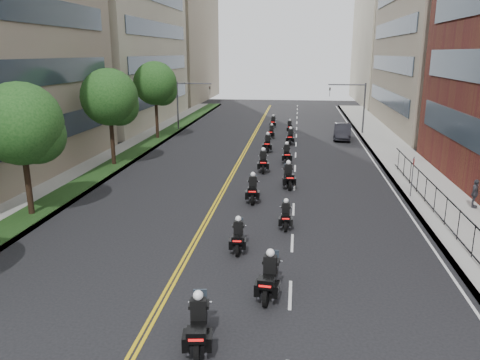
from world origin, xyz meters
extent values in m
cube|color=gray|center=(12.00, 25.00, 0.07)|extent=(4.00, 90.00, 0.15)
cube|color=gray|center=(-12.00, 25.00, 0.07)|extent=(4.00, 90.00, 0.15)
cube|color=black|center=(-11.20, 25.00, 0.17)|extent=(2.00, 90.00, 0.04)
cube|color=#333F4C|center=(13.95, 48.00, 3.50)|extent=(0.12, 24.08, 1.80)
cube|color=#333F4C|center=(13.95, 48.00, 7.50)|extent=(0.12, 24.08, 1.80)
cube|color=#333F4C|center=(13.95, 48.00, 11.50)|extent=(0.12, 24.08, 1.80)
cube|color=#A99F88|center=(21.50, 78.00, 13.00)|extent=(15.00, 28.00, 26.00)
cube|color=#333F4C|center=(-13.95, 17.00, 3.50)|extent=(0.12, 25.80, 1.80)
cube|color=#333F4C|center=(-13.95, 17.00, 7.50)|extent=(0.12, 25.80, 1.80)
cube|color=#333F4C|center=(-13.95, 17.00, 11.50)|extent=(0.12, 25.80, 1.80)
cube|color=#333F4C|center=(-13.95, 48.00, 3.50)|extent=(0.12, 24.08, 1.80)
cube|color=#333F4C|center=(-13.95, 48.00, 7.50)|extent=(0.12, 24.08, 1.80)
cube|color=#333F4C|center=(-13.95, 48.00, 11.50)|extent=(0.12, 24.08, 1.80)
cube|color=gray|center=(-22.00, 78.00, 13.00)|extent=(16.00, 28.00, 26.00)
cube|color=black|center=(11.00, 12.00, 1.60)|extent=(0.05, 28.00, 0.05)
cube|color=black|center=(11.00, 12.00, 0.30)|extent=(0.05, 28.00, 0.05)
cylinder|color=#322116|center=(-11.20, 12.00, 2.42)|extent=(0.32, 0.32, 4.83)
sphere|color=#184416|center=(-11.20, 12.00, 5.18)|extent=(4.40, 4.40, 4.40)
sphere|color=#184416|center=(-10.60, 12.40, 4.49)|extent=(3.08, 3.08, 3.08)
cylinder|color=#322116|center=(-11.20, 24.00, 2.55)|extent=(0.32, 0.32, 5.11)
sphere|color=#184416|center=(-11.20, 24.00, 5.47)|extent=(4.40, 4.40, 4.40)
sphere|color=#184416|center=(-10.60, 24.40, 4.75)|extent=(3.08, 3.08, 3.08)
cylinder|color=#322116|center=(-11.20, 36.00, 2.69)|extent=(0.32, 0.32, 5.39)
sphere|color=#184416|center=(-11.20, 36.00, 5.78)|extent=(4.40, 4.40, 4.40)
sphere|color=#184416|center=(-10.60, 36.40, 5.00)|extent=(3.08, 3.08, 3.08)
cylinder|color=#3F3F44|center=(10.50, 42.00, 2.80)|extent=(0.18, 0.18, 5.60)
cylinder|color=#3F3F44|center=(8.50, 42.00, 5.40)|extent=(4.00, 0.14, 0.14)
imported|color=black|center=(6.70, 42.00, 4.60)|extent=(0.16, 0.20, 1.00)
cylinder|color=#3F3F44|center=(-10.50, 42.00, 2.80)|extent=(0.18, 0.18, 5.60)
cylinder|color=#3F3F44|center=(-8.50, 42.00, 5.40)|extent=(4.00, 0.14, 0.14)
imported|color=black|center=(-6.70, 42.00, 4.60)|extent=(0.16, 0.20, 1.00)
cylinder|color=black|center=(0.57, 0.66, 0.37)|extent=(0.25, 0.76, 0.74)
cylinder|color=black|center=(0.33, 2.39, 0.37)|extent=(0.25, 0.76, 0.74)
cube|color=black|center=(0.45, 1.52, 0.68)|extent=(0.66, 1.52, 0.44)
cube|color=silver|center=(0.44, 1.58, 0.43)|extent=(0.49, 0.65, 0.33)
cube|color=black|center=(0.57, 0.66, 0.94)|extent=(0.62, 0.53, 0.35)
cube|color=red|center=(0.60, 0.43, 0.92)|extent=(0.44, 0.09, 0.08)
cube|color=black|center=(0.44, 1.58, 1.22)|extent=(0.52, 0.37, 0.68)
sphere|color=white|center=(0.44, 1.59, 1.68)|extent=(0.32, 0.32, 0.32)
cylinder|color=black|center=(2.34, 4.06, 0.37)|extent=(0.22, 0.75, 0.74)
cylinder|color=black|center=(2.50, 5.79, 0.37)|extent=(0.22, 0.75, 0.74)
cube|color=black|center=(2.42, 4.93, 0.67)|extent=(0.59, 1.50, 0.43)
cube|color=silver|center=(2.43, 4.98, 0.42)|extent=(0.47, 0.63, 0.33)
cube|color=black|center=(2.34, 4.06, 0.93)|extent=(0.60, 0.51, 0.35)
cube|color=red|center=(2.32, 3.84, 0.91)|extent=(0.43, 0.07, 0.08)
cube|color=black|center=(2.43, 4.98, 1.21)|extent=(0.50, 0.35, 0.67)
sphere|color=white|center=(2.43, 4.99, 1.67)|extent=(0.31, 0.31, 0.31)
cylinder|color=black|center=(0.78, 8.18, 0.33)|extent=(0.18, 0.66, 0.65)
cylinder|color=black|center=(0.68, 9.71, 0.33)|extent=(0.18, 0.66, 0.65)
cube|color=black|center=(0.73, 8.94, 0.59)|extent=(0.49, 1.32, 0.38)
cube|color=silver|center=(0.73, 8.99, 0.37)|extent=(0.40, 0.55, 0.29)
cube|color=black|center=(0.78, 8.18, 0.82)|extent=(0.52, 0.43, 0.31)
cube|color=red|center=(0.80, 7.98, 0.80)|extent=(0.38, 0.05, 0.07)
cube|color=black|center=(0.73, 8.99, 1.07)|extent=(0.44, 0.30, 0.59)
sphere|color=white|center=(0.73, 9.00, 1.47)|extent=(0.28, 0.28, 0.28)
cylinder|color=black|center=(2.83, 11.42, 0.31)|extent=(0.14, 0.62, 0.62)
cylinder|color=black|center=(2.80, 12.87, 0.31)|extent=(0.14, 0.62, 0.62)
cube|color=black|center=(2.82, 12.14, 0.56)|extent=(0.41, 1.23, 0.36)
cube|color=silver|center=(2.81, 12.19, 0.35)|extent=(0.36, 0.51, 0.27)
cube|color=black|center=(2.83, 11.42, 0.78)|extent=(0.48, 0.39, 0.29)
cube|color=red|center=(2.84, 11.23, 0.76)|extent=(0.36, 0.04, 0.06)
cube|color=black|center=(2.81, 12.19, 1.02)|extent=(0.41, 0.26, 0.56)
sphere|color=white|center=(2.81, 12.20, 1.40)|extent=(0.26, 0.26, 0.26)
cylinder|color=black|center=(0.74, 15.49, 0.36)|extent=(0.20, 0.74, 0.73)
cylinder|color=black|center=(0.64, 17.20, 0.36)|extent=(0.20, 0.74, 0.73)
cube|color=black|center=(0.69, 16.35, 0.66)|extent=(0.54, 1.47, 0.43)
cube|color=silver|center=(0.69, 16.40, 0.42)|extent=(0.44, 0.61, 0.32)
cube|color=black|center=(0.74, 15.49, 0.92)|extent=(0.58, 0.48, 0.34)
cube|color=red|center=(0.76, 15.27, 0.90)|extent=(0.43, 0.06, 0.07)
cube|color=black|center=(0.69, 16.40, 1.20)|extent=(0.49, 0.33, 0.66)
sphere|color=white|center=(0.69, 16.41, 1.65)|extent=(0.31, 0.31, 0.31)
cylinder|color=black|center=(2.88, 18.81, 0.37)|extent=(0.25, 0.75, 0.74)
cylinder|color=black|center=(2.65, 20.54, 0.37)|extent=(0.25, 0.75, 0.74)
cube|color=black|center=(2.76, 19.67, 0.68)|extent=(0.65, 1.52, 0.44)
cube|color=silver|center=(2.76, 19.73, 0.42)|extent=(0.49, 0.65, 0.33)
cube|color=black|center=(2.88, 18.81, 0.94)|extent=(0.62, 0.53, 0.35)
cube|color=red|center=(2.91, 18.58, 0.92)|extent=(0.44, 0.09, 0.08)
cube|color=black|center=(2.76, 19.73, 1.22)|extent=(0.52, 0.37, 0.68)
sphere|color=white|center=(2.76, 19.74, 1.68)|extent=(0.32, 0.32, 0.32)
cylinder|color=black|center=(0.83, 22.95, 0.37)|extent=(0.21, 0.75, 0.74)
cylinder|color=black|center=(0.70, 24.70, 0.37)|extent=(0.21, 0.75, 0.74)
cube|color=black|center=(0.77, 23.82, 0.68)|extent=(0.57, 1.51, 0.44)
cube|color=silver|center=(0.76, 23.88, 0.43)|extent=(0.46, 0.63, 0.33)
cube|color=black|center=(0.83, 22.95, 0.94)|extent=(0.60, 0.50, 0.35)
cube|color=red|center=(0.85, 22.72, 0.92)|extent=(0.44, 0.07, 0.08)
cube|color=black|center=(0.76, 23.88, 1.22)|extent=(0.50, 0.34, 0.68)
sphere|color=white|center=(0.76, 23.89, 1.68)|extent=(0.32, 0.32, 0.32)
cylinder|color=black|center=(2.53, 26.16, 0.35)|extent=(0.20, 0.71, 0.71)
cylinder|color=black|center=(2.41, 27.82, 0.35)|extent=(0.20, 0.71, 0.71)
cube|color=black|center=(2.47, 26.99, 0.64)|extent=(0.54, 1.43, 0.42)
cube|color=silver|center=(2.47, 27.04, 0.40)|extent=(0.44, 0.60, 0.31)
cube|color=black|center=(2.53, 26.16, 0.89)|extent=(0.57, 0.47, 0.33)
cube|color=red|center=(2.55, 25.94, 0.87)|extent=(0.42, 0.06, 0.07)
cube|color=black|center=(2.47, 27.04, 1.16)|extent=(0.48, 0.32, 0.64)
sphere|color=white|center=(2.47, 27.05, 1.60)|extent=(0.30, 0.30, 0.30)
cylinder|color=black|center=(0.63, 30.42, 0.36)|extent=(0.15, 0.73, 0.72)
cylinder|color=black|center=(0.62, 32.13, 0.36)|extent=(0.15, 0.73, 0.72)
cube|color=black|center=(0.63, 31.28, 0.66)|extent=(0.45, 1.44, 0.43)
cube|color=silver|center=(0.63, 31.33, 0.42)|extent=(0.41, 0.59, 0.32)
cube|color=black|center=(0.63, 30.42, 0.92)|extent=(0.56, 0.45, 0.34)
cube|color=red|center=(0.63, 30.20, 0.89)|extent=(0.43, 0.03, 0.07)
cube|color=black|center=(0.63, 31.33, 1.19)|extent=(0.47, 0.30, 0.66)
sphere|color=white|center=(0.63, 31.34, 1.64)|extent=(0.31, 0.31, 0.31)
cylinder|color=black|center=(2.61, 34.27, 0.35)|extent=(0.17, 0.71, 0.70)
cylinder|color=black|center=(2.67, 35.92, 0.35)|extent=(0.17, 0.71, 0.70)
cube|color=black|center=(2.64, 35.10, 0.64)|extent=(0.48, 1.41, 0.41)
cube|color=silver|center=(2.64, 35.15, 0.40)|extent=(0.41, 0.58, 0.31)
cube|color=black|center=(2.61, 34.27, 0.89)|extent=(0.55, 0.45, 0.33)
cube|color=red|center=(2.60, 34.05, 0.87)|extent=(0.41, 0.04, 0.07)
cube|color=black|center=(2.64, 35.15, 1.16)|extent=(0.46, 0.30, 0.64)
sphere|color=white|center=(2.64, 35.16, 1.59)|extent=(0.30, 0.30, 0.30)
cylinder|color=black|center=(0.54, 37.46, 0.32)|extent=(0.17, 0.64, 0.64)
cylinder|color=black|center=(0.62, 38.96, 0.32)|extent=(0.17, 0.64, 0.64)
cube|color=black|center=(0.58, 38.21, 0.58)|extent=(0.46, 1.29, 0.38)
cube|color=silver|center=(0.58, 38.26, 0.37)|extent=(0.38, 0.53, 0.28)
cube|color=black|center=(0.54, 37.46, 0.81)|extent=(0.51, 0.42, 0.30)
cube|color=red|center=(0.53, 37.26, 0.79)|extent=(0.38, 0.05, 0.07)
cube|color=black|center=(0.58, 38.26, 1.05)|extent=(0.43, 0.28, 0.58)
sphere|color=white|center=(0.58, 38.27, 1.45)|extent=(0.27, 0.27, 0.27)
cylinder|color=black|center=(2.47, 41.37, 0.31)|extent=(0.18, 0.64, 0.63)
cylinder|color=black|center=(2.35, 42.84, 0.31)|extent=(0.18, 0.64, 0.63)
cube|color=black|center=(2.41, 42.10, 0.57)|extent=(0.49, 1.28, 0.37)
cube|color=silver|center=(2.41, 42.15, 0.36)|extent=(0.39, 0.54, 0.28)
cube|color=black|center=(2.47, 41.37, 0.79)|extent=(0.51, 0.43, 0.30)
cube|color=red|center=(2.49, 41.17, 0.78)|extent=(0.37, 0.06, 0.06)
cube|color=black|center=(2.41, 42.15, 1.03)|extent=(0.43, 0.29, 0.57)
sphere|color=white|center=(2.41, 42.16, 1.42)|extent=(0.27, 0.27, 0.27)
cylinder|color=black|center=(0.35, 44.78, 0.32)|extent=(0.14, 0.64, 0.64)
cylinder|color=black|center=(0.38, 46.29, 0.32)|extent=(0.14, 0.64, 0.64)
cube|color=black|center=(0.36, 45.53, 0.58)|extent=(0.42, 1.27, 0.38)
cube|color=silver|center=(0.36, 45.58, 0.37)|extent=(0.37, 0.52, 0.28)
cube|color=black|center=(0.35, 44.78, 0.81)|extent=(0.49, 0.40, 0.30)
cube|color=red|center=(0.35, 44.59, 0.79)|extent=(0.38, 0.03, 0.07)
cube|color=black|center=(0.36, 45.58, 1.05)|extent=(0.42, 0.27, 0.58)
sphere|color=white|center=(0.36, 45.59, 1.45)|extent=(0.27, 0.27, 0.27)
imported|color=black|center=(8.00, 38.54, 0.81)|extent=(2.23, 5.07, 1.62)
imported|color=#3D3D44|center=(13.50, 16.16, 0.98)|extent=(0.75, 1.06, 1.67)
camera|label=1|loc=(3.26, -10.90, 8.79)|focal=35.00mm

